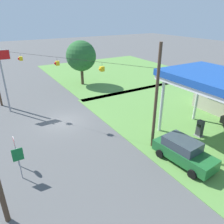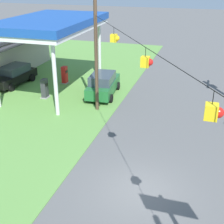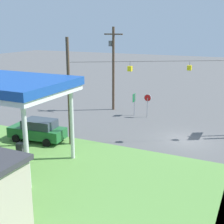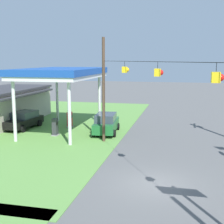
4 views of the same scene
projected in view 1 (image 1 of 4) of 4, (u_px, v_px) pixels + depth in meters
ground_plane at (63, 122)px, 22.73m from camera, size 160.00×160.00×0.00m
grass_verge_opposite_corner at (115, 71)px, 42.68m from camera, size 24.00×24.00×0.04m
fuel_pump_near at (200, 129)px, 19.81m from camera, size 0.71×0.56×1.58m
car_at_pumps_front at (183, 151)px, 16.25m from camera, size 4.88×2.44×1.89m
stop_sign_roadside at (15, 145)px, 15.47m from camera, size 0.80×0.08×2.50m
stop_sign_overhead at (1, 67)px, 23.05m from camera, size 0.22×2.19×7.21m
route_sign at (18, 158)px, 14.31m from camera, size 0.10×0.70×2.40m
signal_span_gantry at (59, 79)px, 20.83m from camera, size 16.60×10.24×8.55m
tree_west_verge at (81, 56)px, 32.87m from camera, size 4.53×4.53×6.71m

